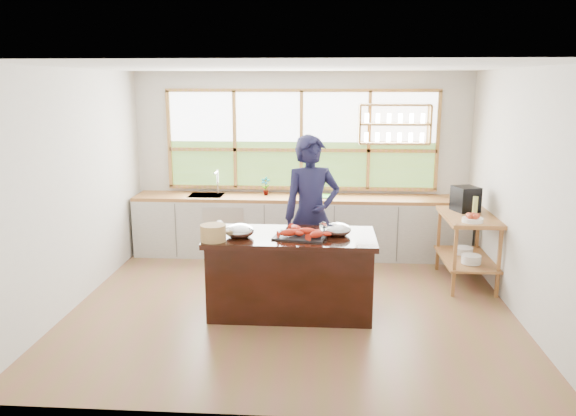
# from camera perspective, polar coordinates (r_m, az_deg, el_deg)

# --- Properties ---
(ground_plane) EXTENTS (5.00, 5.00, 0.00)m
(ground_plane) POSITION_cam_1_polar(r_m,az_deg,el_deg) (6.66, 0.41, -9.78)
(ground_plane) COLOR brown
(room_shell) EXTENTS (5.02, 4.52, 2.71)m
(room_shell) POSITION_cam_1_polar(r_m,az_deg,el_deg) (6.71, 0.91, 5.90)
(room_shell) COLOR beige
(room_shell) RESTS_ON ground_plane
(back_counter) EXTENTS (4.90, 0.63, 0.90)m
(back_counter) POSITION_cam_1_polar(r_m,az_deg,el_deg) (8.36, 1.10, -1.81)
(back_counter) COLOR beige
(back_counter) RESTS_ON ground_plane
(right_shelf_unit) EXTENTS (0.62, 1.10, 0.90)m
(right_shelf_unit) POSITION_cam_1_polar(r_m,az_deg,el_deg) (7.51, 17.78, -2.90)
(right_shelf_unit) COLOR #A15A31
(right_shelf_unit) RESTS_ON ground_plane
(island) EXTENTS (1.85, 0.90, 0.90)m
(island) POSITION_cam_1_polar(r_m,az_deg,el_deg) (6.31, 0.30, -6.66)
(island) COLOR black
(island) RESTS_ON ground_plane
(cook) EXTENTS (0.82, 0.66, 1.94)m
(cook) POSITION_cam_1_polar(r_m,az_deg,el_deg) (6.78, 2.39, -0.76)
(cook) COLOR #151533
(cook) RESTS_ON ground_plane
(potted_plant) EXTENTS (0.16, 0.12, 0.27)m
(potted_plant) POSITION_cam_1_polar(r_m,az_deg,el_deg) (8.33, -2.30, 2.24)
(potted_plant) COLOR slate
(potted_plant) RESTS_ON back_counter
(cutting_board) EXTENTS (0.44, 0.35, 0.01)m
(cutting_board) POSITION_cam_1_polar(r_m,az_deg,el_deg) (8.25, 3.12, 1.21)
(cutting_board) COLOR green
(cutting_board) RESTS_ON back_counter
(espresso_machine) EXTENTS (0.37, 0.38, 0.32)m
(espresso_machine) POSITION_cam_1_polar(r_m,az_deg,el_deg) (7.64, 17.59, 0.89)
(espresso_machine) COLOR black
(espresso_machine) RESTS_ON right_shelf_unit
(wine_bottle) EXTENTS (0.08, 0.08, 0.25)m
(wine_bottle) POSITION_cam_1_polar(r_m,az_deg,el_deg) (7.38, 18.47, 0.15)
(wine_bottle) COLOR #B2B95D
(wine_bottle) RESTS_ON right_shelf_unit
(fruit_bowl) EXTENTS (0.25, 0.25, 0.11)m
(fruit_bowl) POSITION_cam_1_polar(r_m,az_deg,el_deg) (7.09, 18.25, -1.03)
(fruit_bowl) COLOR white
(fruit_bowl) RESTS_ON right_shelf_unit
(slate_board) EXTENTS (0.61, 0.49, 0.02)m
(slate_board) POSITION_cam_1_polar(r_m,az_deg,el_deg) (6.09, 1.27, -2.89)
(slate_board) COLOR black
(slate_board) RESTS_ON island
(lobster_pile) EXTENTS (0.52, 0.44, 0.08)m
(lobster_pile) POSITION_cam_1_polar(r_m,az_deg,el_deg) (6.07, 1.49, -2.46)
(lobster_pile) COLOR red
(lobster_pile) RESTS_ON slate_board
(mixing_bowl_left) EXTENTS (0.32, 0.32, 0.15)m
(mixing_bowl_left) POSITION_cam_1_polar(r_m,az_deg,el_deg) (6.11, -4.94, -2.33)
(mixing_bowl_left) COLOR #B9BBC0
(mixing_bowl_left) RESTS_ON island
(mixing_bowl_right) EXTENTS (0.30, 0.30, 0.15)m
(mixing_bowl_right) POSITION_cam_1_polar(r_m,az_deg,el_deg) (6.18, 5.04, -2.19)
(mixing_bowl_right) COLOR #B9BBC0
(mixing_bowl_right) RESTS_ON island
(wine_glass) EXTENTS (0.08, 0.08, 0.22)m
(wine_glass) POSITION_cam_1_polar(r_m,az_deg,el_deg) (5.87, 3.59, -1.98)
(wine_glass) COLOR white
(wine_glass) RESTS_ON island
(wicker_basket) EXTENTS (0.27, 0.27, 0.17)m
(wicker_basket) POSITION_cam_1_polar(r_m,az_deg,el_deg) (5.98, -7.61, -2.52)
(wicker_basket) COLOR #A58E4D
(wicker_basket) RESTS_ON island
(parchment_roll) EXTENTS (0.13, 0.31, 0.08)m
(parchment_roll) POSITION_cam_1_polar(r_m,az_deg,el_deg) (6.42, -6.98, -1.88)
(parchment_roll) COLOR white
(parchment_roll) RESTS_ON island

